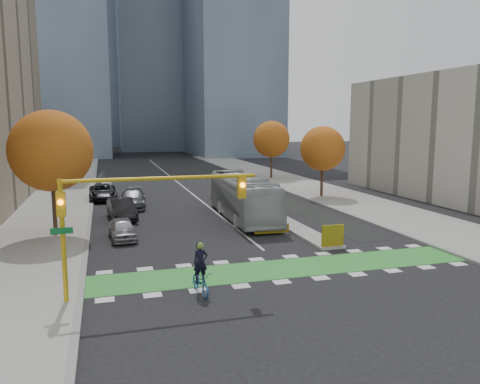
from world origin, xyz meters
TOP-DOWN VIEW (x-y plane):
  - ground at (0.00, 0.00)m, footprint 300.00×300.00m
  - sidewalk_west at (-13.50, 20.00)m, footprint 7.00×120.00m
  - sidewalk_east at (13.50, 20.00)m, footprint 7.00×120.00m
  - curb_west at (-10.00, 20.00)m, footprint 0.30×120.00m
  - curb_east at (10.00, 20.00)m, footprint 0.30×120.00m
  - bike_crossing at (0.00, 1.50)m, footprint 20.00×3.00m
  - centre_line at (0.00, 40.00)m, footprint 0.15×70.00m
  - bike_lane_paint at (7.50, 30.00)m, footprint 2.50×50.00m
  - median_island at (4.00, 9.00)m, footprint 1.60×10.00m
  - hazard_board at (4.00, 4.20)m, footprint 1.40×0.12m
  - tower_ne at (20.00, 85.00)m, footprint 18.00×24.00m
  - tower_far at (-4.00, 140.00)m, footprint 26.00×26.00m
  - tree_west at (-12.00, 12.00)m, footprint 5.20×5.20m
  - tree_east_near at (12.00, 22.00)m, footprint 4.40×4.40m
  - tree_east_far at (12.50, 38.00)m, footprint 4.80×4.80m
  - traffic_signal_west at (-7.93, -0.51)m, footprint 8.53×0.56m
  - cyclist at (-4.95, -0.79)m, footprint 0.94×2.07m
  - bus at (1.48, 14.27)m, footprint 3.35×12.40m
  - parked_car_a at (-7.83, 10.10)m, footprint 1.83×4.04m
  - parked_car_b at (-7.61, 16.44)m, footprint 2.26×5.07m
  - parked_car_c at (-6.50, 21.44)m, footprint 2.73×5.69m
  - parked_car_d at (-9.00, 26.44)m, footprint 2.66×5.55m
  - parked_car_e at (-8.68, 31.44)m, footprint 2.01×4.31m

SIDE VIEW (x-z plane):
  - ground at x=0.00m, z-range 0.00..0.00m
  - centre_line at x=0.00m, z-range 0.00..0.01m
  - bike_lane_paint at x=7.50m, z-range 0.00..0.01m
  - bike_crossing at x=0.00m, z-range 0.00..0.01m
  - sidewalk_west at x=-13.50m, z-range 0.00..0.15m
  - sidewalk_east at x=13.50m, z-range 0.00..0.15m
  - curb_west at x=-10.00m, z-range -0.01..0.15m
  - curb_east at x=10.00m, z-range -0.01..0.15m
  - median_island at x=4.00m, z-range 0.00..0.16m
  - parked_car_a at x=-7.83m, z-range 0.00..1.35m
  - parked_car_e at x=-8.68m, z-range 0.00..1.43m
  - parked_car_d at x=-9.00m, z-range 0.00..1.53m
  - cyclist at x=-4.95m, z-range -0.38..1.92m
  - hazard_board at x=4.00m, z-range 0.15..1.45m
  - parked_car_c at x=-6.50m, z-range 0.00..1.60m
  - parked_car_b at x=-7.61m, z-range 0.00..1.62m
  - bus at x=1.48m, z-range 0.00..3.43m
  - traffic_signal_west at x=-7.93m, z-range 1.43..6.63m
  - tree_east_near at x=12.00m, z-range 1.33..8.40m
  - tree_east_far at x=12.50m, z-range 1.42..9.07m
  - tree_west at x=-12.00m, z-range 1.50..9.73m
  - tower_ne at x=20.00m, z-range 0.00..60.00m
  - tower_far at x=-4.00m, z-range 0.00..80.00m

